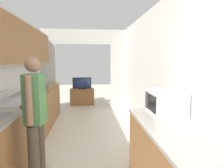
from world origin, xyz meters
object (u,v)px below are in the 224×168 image
range_oven (18,128)px  television (82,83)px  tv_cabinet (82,97)px  microwave (166,102)px  person (35,119)px

range_oven → television: 3.79m
range_oven → tv_cabinet: bearing=76.0°
microwave → television: (-1.17, 4.64, -0.28)m
microwave → television: bearing=104.2°
person → tv_cabinet: 4.65m
microwave → range_oven: bearing=154.8°
microwave → tv_cabinet: bearing=104.0°
range_oven → microwave: bearing=-25.2°
person → television: size_ratio=2.49×
person → microwave: 1.59m
microwave → tv_cabinet: 4.89m
tv_cabinet → television: size_ratio=1.29×
microwave → tv_cabinet: microwave is taller
microwave → television: size_ratio=0.74×
range_oven → person: size_ratio=0.65×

